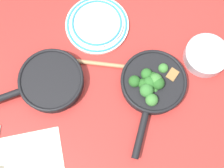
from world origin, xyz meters
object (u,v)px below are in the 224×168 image
(skillet_broccoli, at_px, (153,84))
(dinner_plate_stack, at_px, (97,24))
(skillet_eggs, at_px, (50,81))
(prep_bowl_steel, at_px, (206,56))
(wooden_spoon, at_px, (84,62))

(skillet_broccoli, xyz_separation_m, dinner_plate_stack, (0.14, -0.28, -0.02))
(dinner_plate_stack, bearing_deg, skillet_broccoli, 116.10)
(skillet_eggs, height_order, prep_bowl_steel, skillet_eggs)
(skillet_eggs, xyz_separation_m, prep_bowl_steel, (-0.56, 0.03, -0.00))
(wooden_spoon, bearing_deg, dinner_plate_stack, -100.32)
(prep_bowl_steel, bearing_deg, wooden_spoon, -10.89)
(skillet_broccoli, relative_size, skillet_eggs, 0.97)
(wooden_spoon, distance_m, prep_bowl_steel, 0.44)
(skillet_eggs, bearing_deg, dinner_plate_stack, -145.88)
(prep_bowl_steel, bearing_deg, skillet_eggs, -3.37)
(wooden_spoon, bearing_deg, skillet_eggs, 41.36)
(skillet_broccoli, bearing_deg, prep_bowl_steel, 133.66)
(dinner_plate_stack, bearing_deg, skillet_eggs, 41.38)
(dinner_plate_stack, bearing_deg, prep_bowl_steel, 148.24)
(skillet_broccoli, height_order, prep_bowl_steel, skillet_broccoli)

